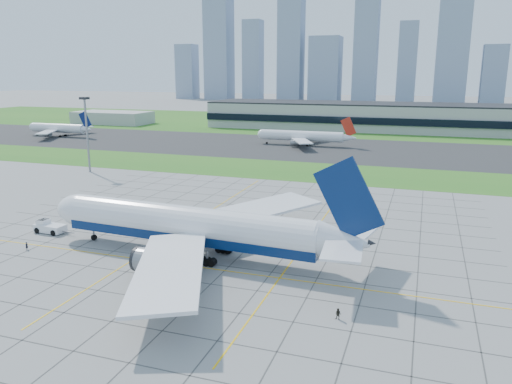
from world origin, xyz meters
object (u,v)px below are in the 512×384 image
(crew_near, at_px, (27,246))
(light_mast, at_px, (86,125))
(airliner, at_px, (191,226))
(crew_far, at_px, (338,314))
(distant_jet_0, at_px, (59,128))
(distant_jet_1, at_px, (303,136))
(pushback_tug, at_px, (49,227))

(crew_near, bearing_deg, light_mast, 43.74)
(airliner, bearing_deg, crew_near, -163.02)
(crew_far, height_order, distant_jet_0, distant_jet_0)
(airliner, height_order, crew_near, airliner)
(distant_jet_1, bearing_deg, airliner, -84.48)
(light_mast, xyz_separation_m, crew_far, (99.78, -78.28, -15.34))
(crew_far, height_order, distant_jet_1, distant_jet_1)
(airliner, relative_size, crew_near, 43.26)
(distant_jet_0, bearing_deg, crew_far, -41.28)
(light_mast, height_order, crew_near, light_mast)
(crew_far, relative_size, distant_jet_1, 0.04)
(airliner, relative_size, crew_far, 39.73)
(crew_near, bearing_deg, crew_far, -82.39)
(pushback_tug, xyz_separation_m, crew_near, (3.61, -10.33, -0.44))
(light_mast, distance_m, crew_far, 127.74)
(crew_far, distance_m, distant_jet_1, 170.52)
(airliner, height_order, crew_far, airliner)
(light_mast, xyz_separation_m, pushback_tug, (33.89, -59.37, -14.96))
(light_mast, bearing_deg, pushback_tug, -60.28)
(light_mast, distance_m, distant_jet_0, 109.31)
(crew_near, bearing_deg, airliner, -60.83)
(crew_near, distance_m, crew_far, 62.87)
(airliner, distance_m, pushback_tug, 35.77)
(airliner, bearing_deg, distant_jet_1, 98.79)
(crew_near, distance_m, distant_jet_0, 185.91)
(light_mast, distance_m, distant_jet_1, 102.89)
(distant_jet_0, bearing_deg, airliner, -43.51)
(pushback_tug, distance_m, crew_near, 10.95)
(airliner, distance_m, crew_near, 33.09)
(crew_near, xyz_separation_m, crew_far, (62.28, -8.58, 0.07))
(light_mast, xyz_separation_m, distant_jet_1, (54.95, 86.20, -11.69))
(pushback_tug, bearing_deg, airliner, -0.90)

